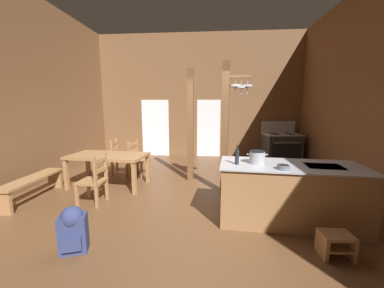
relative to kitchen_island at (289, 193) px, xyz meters
name	(u,v)px	position (x,y,z in m)	size (l,w,h in m)	color
ground_plane	(186,206)	(-1.70, 0.52, -0.51)	(7.95, 9.45, 0.10)	brown
wall_back	(199,96)	(-1.70, 4.92, 1.71)	(7.95, 0.14, 4.34)	brown
glazed_door_back_left	(155,128)	(-3.31, 4.84, 0.56)	(1.00, 0.01, 2.05)	white
glazed_panel_back_right	(209,128)	(-1.34, 4.84, 0.56)	(0.84, 0.01, 2.05)	white
kitchen_island	(289,193)	(0.00, 0.00, 0.00)	(2.24, 1.15, 0.93)	#9E7044
stove_range	(281,148)	(1.07, 4.13, 0.02)	(1.22, 0.93, 1.32)	#2B2B2B
support_post_with_pot_rack	(227,124)	(-0.93, 1.18, 1.00)	(0.60, 0.25, 2.69)	brown
support_post_center	(190,126)	(-1.75, 1.99, 0.88)	(0.14, 0.14, 2.69)	brown
step_stool	(336,243)	(0.29, -0.88, -0.29)	(0.37, 0.29, 0.30)	#9E7044
dining_table	(108,158)	(-3.57, 1.37, 0.19)	(1.78, 1.05, 0.74)	#9E7044
ladderback_chair_near_window	(94,180)	(-3.41, 0.41, -0.01)	(0.46, 0.46, 0.95)	#9E7044
ladderback_chair_by_post	(119,157)	(-3.71, 2.36, -0.01)	(0.47, 0.47, 0.95)	#9E7044
ladderback_chair_at_table_end	(138,159)	(-3.16, 2.22, -0.01)	(0.55, 0.55, 0.95)	#9E7044
bench_along_left_wall	(32,184)	(-4.73, 0.49, -0.16)	(0.37, 1.48, 0.44)	#9E7044
backpack	(73,228)	(-2.95, -1.04, -0.15)	(0.37, 0.36, 0.60)	navy
stockpot_on_counter	(257,157)	(-0.51, 0.03, 0.57)	(0.32, 0.25, 0.20)	#A8AAB2
mixing_bowl_on_counter	(283,167)	(-0.21, -0.28, 0.50)	(0.18, 0.18, 0.07)	slate
bottle_tall_on_counter	(237,157)	(-0.84, -0.04, 0.58)	(0.06, 0.06, 0.30)	#1E2328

